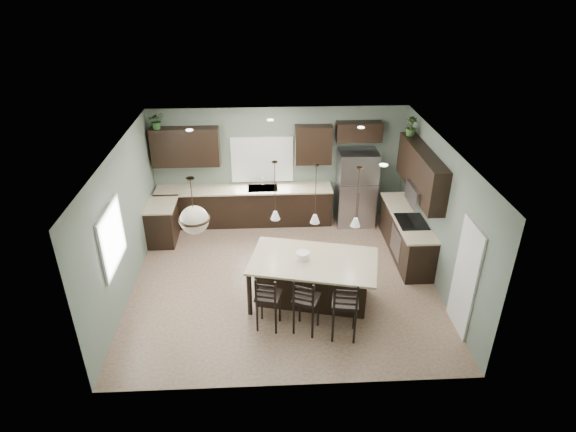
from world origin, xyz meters
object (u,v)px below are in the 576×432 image
(bar_stool_right, at_px, (345,308))
(plant_back_left, at_px, (156,120))
(bar_stool_left, at_px, (268,301))
(serving_dish, at_px, (303,256))
(kitchen_island, at_px, (313,281))
(refrigerator, at_px, (356,188))
(bar_stool_center, at_px, (306,304))

(bar_stool_right, bearing_deg, plant_back_left, 139.84)
(bar_stool_left, bearing_deg, bar_stool_right, 0.65)
(serving_dish, xyz_separation_m, bar_stool_left, (-0.64, -0.72, -0.44))
(kitchen_island, xyz_separation_m, plant_back_left, (-3.23, 3.27, 2.13))
(refrigerator, relative_size, kitchen_island, 0.81)
(refrigerator, xyz_separation_m, bar_stool_left, (-2.16, -3.75, -0.37))
(kitchen_island, xyz_separation_m, bar_stool_right, (0.44, -0.97, 0.13))
(refrigerator, relative_size, bar_stool_center, 1.65)
(bar_stool_center, height_order, bar_stool_right, bar_stool_right)
(kitchen_island, height_order, bar_stool_left, bar_stool_left)
(kitchen_island, relative_size, bar_stool_right, 1.92)
(refrigerator, bearing_deg, bar_stool_left, -119.93)
(serving_dish, relative_size, bar_stool_left, 0.22)
(refrigerator, distance_m, serving_dish, 3.39)
(serving_dish, bearing_deg, bar_stool_right, -58.09)
(kitchen_island, xyz_separation_m, serving_dish, (-0.19, 0.05, 0.53))
(bar_stool_center, bearing_deg, bar_stool_left, -168.72)
(kitchen_island, relative_size, bar_stool_left, 2.07)
(refrigerator, height_order, bar_stool_right, refrigerator)
(refrigerator, bearing_deg, serving_dish, -116.54)
(bar_stool_right, bearing_deg, serving_dish, 130.85)
(plant_back_left, bearing_deg, bar_stool_right, -49.09)
(bar_stool_left, distance_m, bar_stool_center, 0.66)
(serving_dish, xyz_separation_m, plant_back_left, (-3.04, 3.22, 1.60))
(refrigerator, height_order, serving_dish, refrigerator)
(serving_dish, height_order, bar_stool_center, bar_stool_center)
(bar_stool_center, bearing_deg, bar_stool_right, 6.70)
(bar_stool_left, distance_m, bar_stool_right, 1.31)
(plant_back_left, bearing_deg, bar_stool_left, -58.71)
(plant_back_left, bearing_deg, bar_stool_center, -53.19)
(bar_stool_center, xyz_separation_m, bar_stool_right, (0.63, -0.17, 0.03))
(refrigerator, xyz_separation_m, kitchen_island, (-1.32, -3.07, -0.46))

